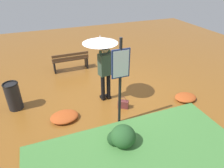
{
  "coord_description": "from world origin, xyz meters",
  "views": [
    {
      "loc": [
        1.81,
        5.03,
        3.58
      ],
      "look_at": [
        0.11,
        0.63,
        0.85
      ],
      "focal_mm": 32.39,
      "sensor_mm": 36.0,
      "label": 1
    }
  ],
  "objects": [
    {
      "name": "info_sign_post",
      "position": [
        0.13,
        1.21,
        1.44
      ],
      "size": [
        0.44,
        0.07,
        2.3
      ],
      "color": "black",
      "rests_on": "ground_plane"
    },
    {
      "name": "park_bench",
      "position": [
        0.69,
        -2.39,
        0.4
      ],
      "size": [
        1.4,
        0.38,
        0.75
      ],
      "color": "black",
      "rests_on": "ground_plane"
    },
    {
      "name": "person_with_umbrella",
      "position": [
        0.17,
        0.06,
        1.55
      ],
      "size": [
        0.96,
        0.96,
        2.04
      ],
      "color": "black",
      "rests_on": "ground_plane"
    },
    {
      "name": "trash_bin",
      "position": [
        2.7,
        -0.44,
        0.42
      ],
      "size": [
        0.42,
        0.42,
        0.83
      ],
      "color": "black",
      "rests_on": "ground_plane"
    },
    {
      "name": "handbag",
      "position": [
        -0.23,
        0.67,
        0.13
      ],
      "size": [
        0.33,
        0.29,
        0.37
      ],
      "color": "brown",
      "rests_on": "ground_plane"
    },
    {
      "name": "ground_plane",
      "position": [
        0.0,
        0.0,
        0.0
      ],
      "size": [
        18.0,
        18.0,
        0.0
      ],
      "primitive_type": "plane",
      "color": "brown"
    },
    {
      "name": "leaf_pile_by_bench",
      "position": [
        -2.21,
        0.98,
        0.08
      ],
      "size": [
        0.69,
        0.55,
        0.15
      ],
      "color": "#B74C1E",
      "rests_on": "ground_plane"
    },
    {
      "name": "leaf_pile_near_person",
      "position": [
        1.47,
        0.57,
        0.08
      ],
      "size": [
        0.75,
        0.6,
        0.17
      ],
      "color": "#B74C1E",
      "rests_on": "ground_plane"
    },
    {
      "name": "shrub_cluster",
      "position": [
        0.39,
        1.96,
        0.24
      ],
      "size": [
        0.63,
        0.58,
        0.52
      ],
      "color": "#285628",
      "rests_on": "ground_plane"
    }
  ]
}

